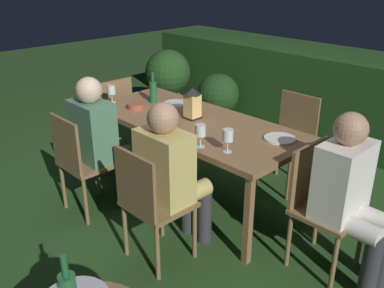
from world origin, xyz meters
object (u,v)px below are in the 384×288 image
Objects in this scene: green_bottle_on_table at (153,91)px; wine_glass_b at (111,91)px; person_in_cream at (351,192)px; chair_side_right_b at (290,137)px; wine_glass_a at (228,136)px; person_in_green at (100,136)px; plate_b at (176,103)px; potted_plant_corner at (218,97)px; potted_plant_by_hedge at (168,76)px; wine_glass_c at (200,131)px; bowl_olives at (171,124)px; person_in_mustard at (172,172)px; chair_side_left_a at (81,160)px; dining_table at (192,126)px; bowl_bread at (136,106)px; lantern_centerpiece at (192,102)px; plate_a at (280,139)px; chair_side_left_b at (150,201)px; chair_head_near at (111,114)px; chair_head_far at (320,201)px.

green_bottle_on_table is 1.72× the size of wine_glass_b.
chair_side_right_b is at bearing 140.37° from person_in_cream.
green_bottle_on_table is 1.72× the size of wine_glass_a.
plate_b is (0.04, 0.81, 0.11)m from person_in_green.
person_in_green is 0.82m from plate_b.
potted_plant_corner is at bearing 134.23° from wine_glass_a.
potted_plant_by_hedge is at bearing 126.18° from person_in_green.
bowl_olives is (-0.44, 0.11, -0.09)m from wine_glass_c.
person_in_mustard is 1.30× the size of potted_plant_by_hedge.
chair_side_left_a is (-0.90, -1.64, 0.00)m from chair_side_right_b.
potted_plant_by_hedge reaches higher than plate_b.
dining_table is 13.01× the size of bowl_bread.
lantern_centerpiece reaches higher than potted_plant_by_hedge.
chair_side_right_b is 5.15× the size of wine_glass_a.
plate_a and plate_b have the same top height.
wine_glass_b is at bearing -174.69° from person_in_cream.
lantern_centerpiece is at bearing -54.57° from potted_plant_corner.
person_in_mustard is at bearing -119.69° from wine_glass_a.
wine_glass_c is at bearing -160.19° from wine_glass_a.
chair_side_left_a is 0.79m from bowl_olives.
wine_glass_b is 0.74× the size of plate_b.
plate_a is at bearing -63.69° from chair_side_right_b.
chair_side_right_b reaches higher than potted_plant_corner.
green_bottle_on_table reaches higher than plate_b.
plate_a is 0.27× the size of potted_plant_by_hedge.
bowl_bread is at bearing -166.06° from plate_a.
chair_side_left_b is 1.08m from plate_a.
person_in_mustard is at bearing -33.59° from green_bottle_on_table.
chair_head_near is 1.46m from potted_plant_corner.
dining_table is at bearing 13.90° from wine_glass_b.
dining_table is 7.51× the size of lantern_centerpiece.
green_bottle_on_table is 1.23× the size of plate_a.
person_in_mustard reaches higher than bowl_olives.
person_in_green is at bearing -38.16° from chair_head_near.
bowl_olives is at bearing -45.92° from plate_b.
potted_plant_corner is at bearing 105.79° from person_in_green.
green_bottle_on_table is at bearing -44.94° from potted_plant_by_hedge.
chair_head_near is at bearing -175.06° from plate_a.
chair_head_far reaches higher than plate_a.
chair_head_near reaches higher than plate_a.
plate_a is 0.87m from bowl_olives.
person_in_cream is at bearing 0.00° from chair_head_near.
chair_side_left_b is 1.49m from wine_glass_b.
wine_glass_c is (-0.99, -0.35, 0.22)m from person_in_cream.
potted_plant_by_hedge is at bearing 136.97° from chair_side_left_b.
person_in_green is at bearing 90.00° from chair_side_left_a.
chair_side_left_a is (-1.89, -0.82, -0.15)m from person_in_cream.
potted_plant_by_hedge is (-1.06, 1.61, -0.34)m from wine_glass_b.
wine_glass_c is 2.96m from potted_plant_by_hedge.
person_in_green reaches higher than wine_glass_b.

